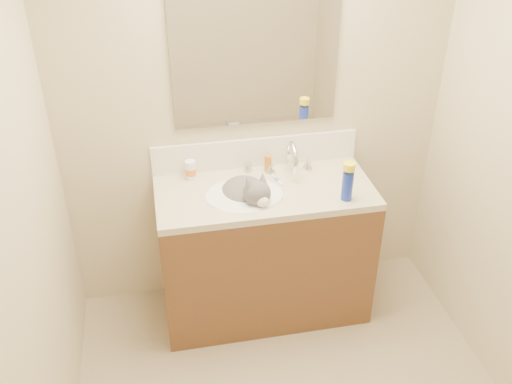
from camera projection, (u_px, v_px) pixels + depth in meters
name	position (u px, v px, depth m)	size (l,w,h in m)	color
room_shell	(324.00, 181.00, 1.99)	(2.24, 2.54, 2.52)	beige
vanity_cabinet	(264.00, 254.00, 3.37)	(1.20, 0.55, 0.82)	brown
counter_slab	(265.00, 192.00, 3.14)	(1.20, 0.55, 0.04)	beige
basin	(245.00, 205.00, 3.12)	(0.45, 0.36, 0.14)	white
faucet	(291.00, 161.00, 3.23)	(0.28, 0.20, 0.21)	silver
cat	(247.00, 196.00, 3.13)	(0.39, 0.42, 0.32)	#545254
backsplash	(256.00, 153.00, 3.30)	(1.20, 0.02, 0.18)	white
mirror	(256.00, 53.00, 2.99)	(0.90, 0.02, 0.80)	white
pill_bottle	(191.00, 170.00, 3.20)	(0.06, 0.06, 0.11)	white
pill_label	(191.00, 171.00, 3.21)	(0.06, 0.06, 0.04)	orange
silver_jar	(248.00, 167.00, 3.28)	(0.05, 0.05, 0.05)	#B7B7BC
amber_bottle	(268.00, 163.00, 3.27)	(0.04, 0.04, 0.10)	#C17516
toothbrush	(277.00, 180.00, 3.21)	(0.01, 0.13, 0.01)	white
toothbrush_head	(277.00, 179.00, 3.20)	(0.02, 0.03, 0.02)	#6E8AEA
spray_can	(347.00, 186.00, 3.00)	(0.06, 0.06, 0.16)	#182EAA
spray_cap	(349.00, 167.00, 2.94)	(0.06, 0.06, 0.04)	yellow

